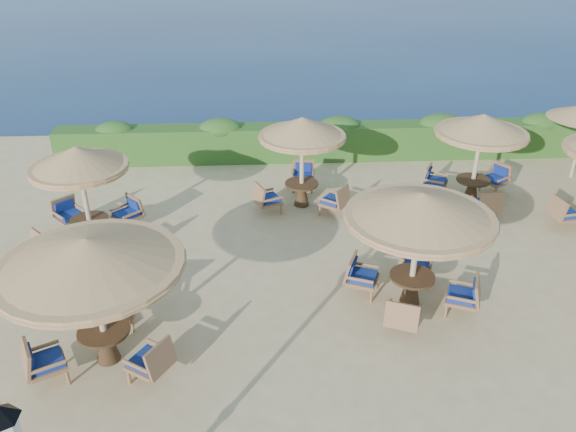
% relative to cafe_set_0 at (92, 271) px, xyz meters
% --- Properties ---
extents(ground, '(120.00, 120.00, 0.00)m').
position_rel_cafe_set_0_xyz_m(ground, '(5.17, 2.53, -2.01)').
color(ground, '#CDB682').
rests_on(ground, ground).
extents(hedge, '(18.00, 0.90, 1.20)m').
position_rel_cafe_set_0_xyz_m(hedge, '(5.17, 9.73, -1.41)').
color(hedge, '#244D18').
rests_on(hedge, ground).
extents(cafe_set_0, '(3.29, 3.29, 2.65)m').
position_rel_cafe_set_0_xyz_m(cafe_set_0, '(0.00, 0.00, 0.00)').
color(cafe_set_0, '#CAB68E').
rests_on(cafe_set_0, ground).
extents(cafe_set_1, '(3.08, 3.08, 2.65)m').
position_rel_cafe_set_0_xyz_m(cafe_set_1, '(6.13, 1.44, -0.12)').
color(cafe_set_1, '#CAB68E').
rests_on(cafe_set_1, ground).
extents(cafe_set_3, '(2.49, 2.49, 2.65)m').
position_rel_cafe_set_0_xyz_m(cafe_set_3, '(-1.36, 4.34, -0.32)').
color(cafe_set_3, '#CAB68E').
rests_on(cafe_set_3, ground).
extents(cafe_set_4, '(2.76, 2.64, 2.65)m').
position_rel_cafe_set_0_xyz_m(cafe_set_4, '(4.14, 6.22, -0.20)').
color(cafe_set_4, '#CAB68E').
rests_on(cafe_set_4, ground).
extents(cafe_set_5, '(2.77, 2.70, 2.65)m').
position_rel_cafe_set_0_xyz_m(cafe_set_5, '(9.13, 6.22, -0.15)').
color(cafe_set_5, '#CAB68E').
rests_on(cafe_set_5, ground).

